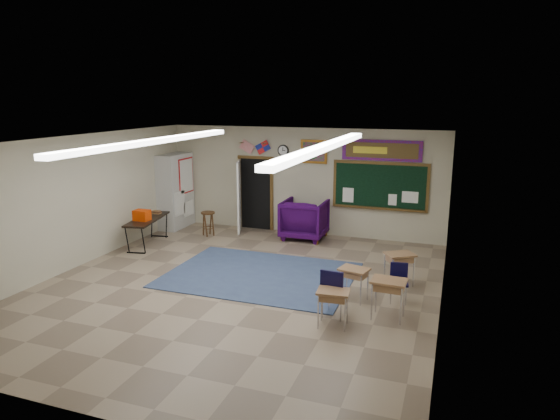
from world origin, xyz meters
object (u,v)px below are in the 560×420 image
(wingback_armchair, at_px, (304,219))
(student_desk_front_left, at_px, (354,282))
(folding_table, at_px, (148,230))
(wooden_stool, at_px, (208,223))
(student_desk_front_right, at_px, (399,267))

(wingback_armchair, distance_m, student_desk_front_left, 4.39)
(wingback_armchair, xyz_separation_m, student_desk_front_left, (2.15, -3.82, -0.18))
(folding_table, bearing_deg, wooden_stool, 40.22)
(student_desk_front_left, xyz_separation_m, student_desk_front_right, (0.73, 1.10, 0.02))
(student_desk_front_left, bearing_deg, wingback_armchair, 132.85)
(student_desk_front_left, relative_size, folding_table, 0.35)
(folding_table, xyz_separation_m, wooden_stool, (1.08, 1.35, -0.04))
(wingback_armchair, xyz_separation_m, student_desk_front_right, (2.88, -2.72, -0.16))
(student_desk_front_left, relative_size, student_desk_front_right, 0.90)
(wingback_armchair, bearing_deg, wooden_stool, 13.78)
(student_desk_front_right, relative_size, wooden_stool, 1.05)
(wingback_armchair, distance_m, folding_table, 4.22)
(wingback_armchair, xyz_separation_m, folding_table, (-3.71, -2.00, -0.15))
(student_desk_front_right, xyz_separation_m, wooden_stool, (-5.50, 2.07, -0.03))
(student_desk_front_left, height_order, folding_table, folding_table)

